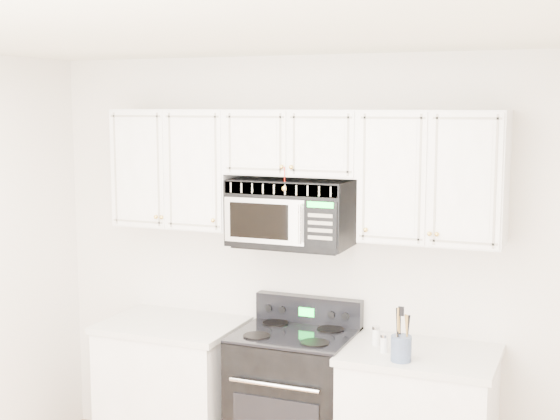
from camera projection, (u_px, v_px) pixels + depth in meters
The scene contains 8 objects.
room at pixel (166, 341), 3.31m from camera, with size 3.51×3.51×2.61m.
base_cabinet_left at pixel (174, 396), 5.05m from camera, with size 0.86×0.65×0.92m.
range at pixel (294, 405), 4.75m from camera, with size 0.69×0.64×1.10m.
upper_cabinets at pixel (298, 166), 4.68m from camera, with size 2.44×0.37×0.75m.
microwave at pixel (290, 212), 4.71m from camera, with size 0.73×0.41×0.40m.
utensil_crock at pixel (401, 347), 4.21m from camera, with size 0.11×0.11×0.30m.
shaker_salt at pixel (376, 336), 4.49m from camera, with size 0.05×0.05×0.11m.
shaker_pepper at pixel (384, 343), 4.36m from camera, with size 0.04×0.04×0.10m.
Camera 1 is at (1.65, -2.79, 2.30)m, focal length 50.00 mm.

